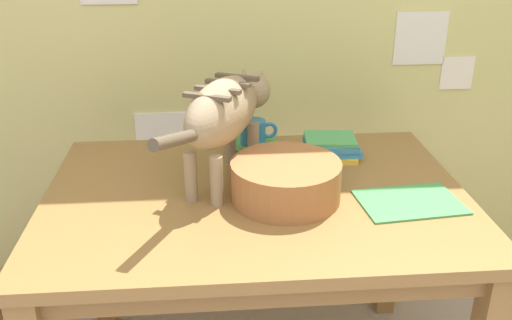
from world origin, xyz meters
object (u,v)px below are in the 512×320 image
cat (226,111)px  wicker_basket (286,180)px  saucer_bowl (253,148)px  coffee_mug (254,132)px  dining_table (256,220)px  magazine (410,202)px  book_stack (331,147)px

cat → wicker_basket: cat is taller
saucer_bowl → coffee_mug: 0.06m
saucer_bowl → dining_table: bearing=-92.7°
magazine → book_stack: 0.36m
coffee_mug → magazine: 0.56m
coffee_mug → magazine: size_ratio=0.45×
dining_table → book_stack: (0.26, 0.23, 0.13)m
saucer_bowl → magazine: bearing=-43.5°
magazine → wicker_basket: size_ratio=0.90×
cat → magazine: size_ratio=2.23×
saucer_bowl → coffee_mug: (0.00, -0.00, 0.06)m
saucer_bowl → magazine: size_ratio=0.63×
dining_table → cat: bearing=129.8°
book_stack → coffee_mug: bearing=167.1°
cat → magazine: (0.50, -0.20, -0.21)m
saucer_bowl → wicker_basket: 0.34m
wicker_basket → saucer_bowl: bearing=101.2°
cat → coffee_mug: size_ratio=4.98×
dining_table → cat: 0.33m
magazine → saucer_bowl: bearing=130.6°
dining_table → book_stack: bearing=40.5°
magazine → coffee_mug: bearing=130.4°
book_stack → cat: bearing=-158.9°
cat → book_stack: bearing=46.9°
dining_table → coffee_mug: bearing=86.6°
magazine → cat: bearing=152.6°
saucer_bowl → book_stack: size_ratio=0.96×
book_stack → wicker_basket: bearing=-124.2°
coffee_mug → saucer_bowl: bearing=180.0°
coffee_mug → book_stack: (0.25, -0.06, -0.04)m
saucer_bowl → book_stack: bearing=-12.7°
cat → coffee_mug: bearing=89.2°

